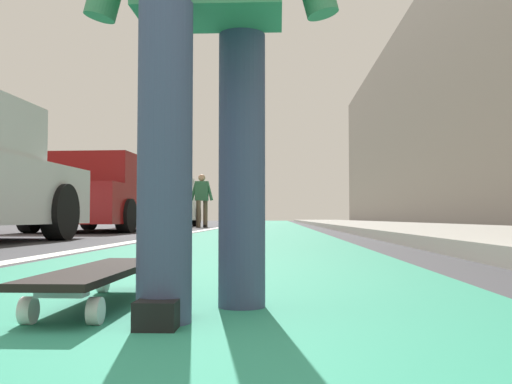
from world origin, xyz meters
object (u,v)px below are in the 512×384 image
(parked_car_mid, at_px, (105,196))
(traffic_light, at_px, (228,151))
(skateboard, at_px, (100,275))
(pedestrian_distant, at_px, (202,197))
(parked_car_far, at_px, (163,203))

(parked_car_mid, relative_size, traffic_light, 1.08)
(skateboard, distance_m, traffic_light, 20.92)
(pedestrian_distant, bearing_deg, parked_car_mid, 165.38)
(parked_car_mid, distance_m, traffic_light, 11.51)
(skateboard, distance_m, parked_car_far, 15.47)
(skateboard, relative_size, traffic_light, 0.20)
(traffic_light, bearing_deg, pedestrian_distant, 178.21)
(skateboard, bearing_deg, parked_car_mid, 17.31)
(parked_car_far, distance_m, traffic_light, 6.12)
(parked_car_mid, bearing_deg, traffic_light, -7.53)
(parked_car_mid, relative_size, parked_car_far, 1.11)
(parked_car_mid, xyz_separation_m, parked_car_far, (5.69, 0.01, 0.03))
(skateboard, relative_size, parked_car_mid, 0.18)
(skateboard, relative_size, pedestrian_distant, 0.55)
(skateboard, bearing_deg, parked_car_far, 11.05)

